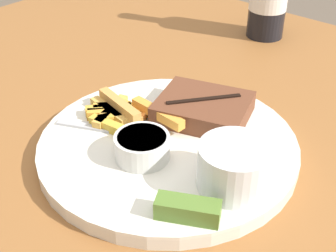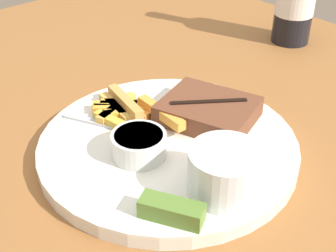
{
  "view_description": "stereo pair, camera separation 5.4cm",
  "coord_description": "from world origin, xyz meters",
  "views": [
    {
      "loc": [
        0.3,
        -0.34,
        1.12
      ],
      "look_at": [
        0.0,
        0.0,
        0.82
      ],
      "focal_mm": 50.0,
      "sensor_mm": 36.0,
      "label": 1
    },
    {
      "loc": [
        0.33,
        -0.3,
        1.12
      ],
      "look_at": [
        0.0,
        0.0,
        0.82
      ],
      "focal_mm": 50.0,
      "sensor_mm": 36.0,
      "label": 2
    }
  ],
  "objects": [
    {
      "name": "fork_utensil",
      "position": [
        -0.07,
        -0.04,
        0.8
      ],
      "size": [
        0.13,
        0.07,
        0.0
      ],
      "rotation": [
        0.0,
        0.0,
        6.73
      ],
      "color": "#B7B7BC",
      "rests_on": "dinner_plate"
    },
    {
      "name": "dipping_sauce_cup",
      "position": [
        0.0,
        -0.04,
        0.81
      ],
      "size": [
        0.06,
        0.06,
        0.03
      ],
      "color": "silver",
      "rests_on": "dinner_plate"
    },
    {
      "name": "pickle_spear",
      "position": [
        0.1,
        -0.08,
        0.81
      ],
      "size": [
        0.07,
        0.05,
        0.02
      ],
      "color": "#567A2D",
      "rests_on": "dinner_plate"
    },
    {
      "name": "dining_table",
      "position": [
        0.0,
        0.0,
        0.69
      ],
      "size": [
        1.2,
        1.04,
        0.78
      ],
      "color": "#935B2D",
      "rests_on": "ground_plane"
    },
    {
      "name": "dinner_plate",
      "position": [
        0.0,
        0.0,
        0.79
      ],
      "size": [
        0.31,
        0.31,
        0.02
      ],
      "color": "silver",
      "rests_on": "dining_table"
    },
    {
      "name": "fries_pile",
      "position": [
        -0.08,
        -0.0,
        0.81
      ],
      "size": [
        0.14,
        0.08,
        0.02
      ],
      "color": "#CE9045",
      "rests_on": "dinner_plate"
    },
    {
      "name": "steak_portion",
      "position": [
        0.0,
        0.07,
        0.81
      ],
      "size": [
        0.14,
        0.12,
        0.03
      ],
      "color": "brown",
      "rests_on": "dinner_plate"
    },
    {
      "name": "coleslaw_cup",
      "position": [
        0.1,
        -0.02,
        0.83
      ],
      "size": [
        0.08,
        0.08,
        0.05
      ],
      "color": "white",
      "rests_on": "dinner_plate"
    }
  ]
}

